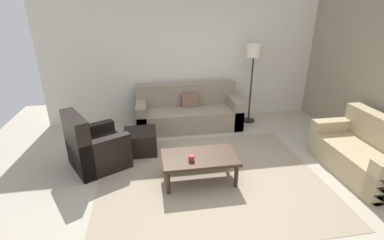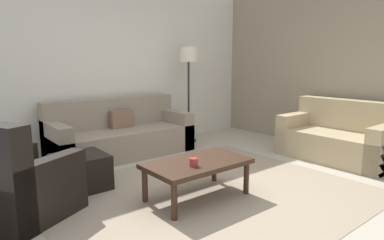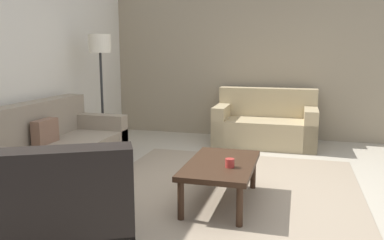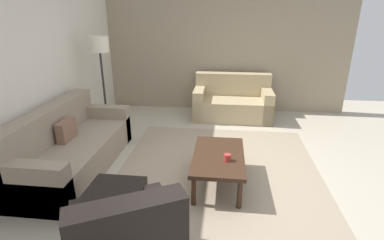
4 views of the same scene
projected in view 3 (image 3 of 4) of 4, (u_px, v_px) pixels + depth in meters
name	position (u px, v px, depth m)	size (l,w,h in m)	color
ground_plane	(224.00, 196.00, 4.01)	(8.00, 8.00, 0.00)	#B2A893
rear_partition	(1.00, 58.00, 4.45)	(6.00, 0.12, 2.80)	silver
stone_feature_panel	(258.00, 55.00, 6.61)	(0.12, 5.20, 2.80)	gray
area_rug	(224.00, 196.00, 4.01)	(3.34, 2.79, 0.01)	gray
couch_main	(45.00, 155.00, 4.50)	(2.18, 0.90, 0.88)	gray
couch_loveseat	(266.00, 126.00, 6.24)	(0.87, 1.57, 0.88)	tan
armchair_leather	(68.00, 239.00, 2.45)	(1.08, 1.08, 0.95)	black
ottoman	(78.00, 205.00, 3.27)	(0.56, 0.56, 0.40)	black
coffee_table	(221.00, 167.00, 3.79)	(1.10, 0.64, 0.41)	#382316
cup	(230.00, 163.00, 3.62)	(0.09, 0.09, 0.08)	#B2332D
lamp_standing	(100.00, 56.00, 5.62)	(0.32, 0.32, 1.71)	black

